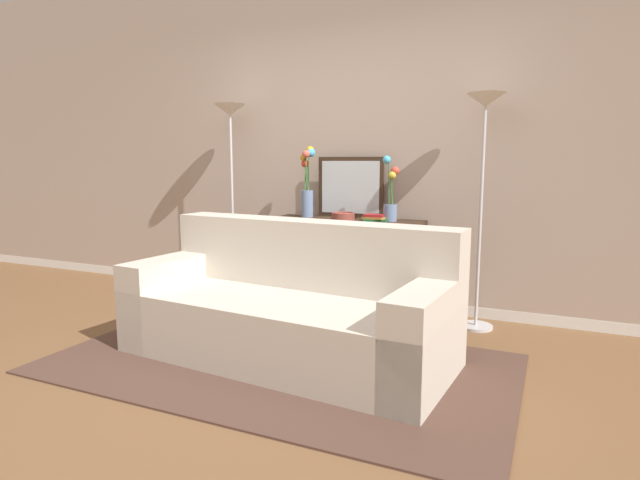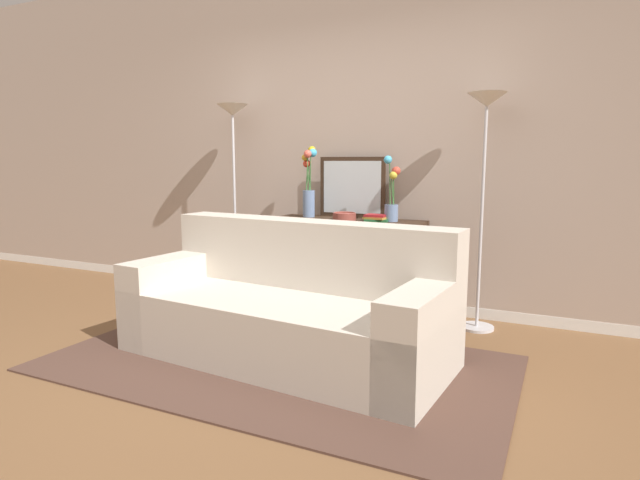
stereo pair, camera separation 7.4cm
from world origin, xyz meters
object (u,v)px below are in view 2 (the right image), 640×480
at_px(couch, 289,310).
at_px(book_stack, 376,218).
at_px(fruit_bowl, 344,216).
at_px(console_table, 349,248).
at_px(book_row_under_console, 308,299).
at_px(vase_short_flowers, 392,197).
at_px(floor_lamp_right, 485,146).
at_px(vase_tall_flowers, 309,186).
at_px(wall_mirror, 352,187).
at_px(floor_lamp_left, 233,147).

bearing_deg(couch, book_stack, 79.09).
bearing_deg(fruit_bowl, console_table, 88.81).
bearing_deg(book_row_under_console, vase_short_flowers, -2.45).
height_order(fruit_bowl, book_stack, fruit_bowl).
relative_size(floor_lamp_right, book_stack, 8.61).
xyz_separation_m(couch, fruit_bowl, (-0.06, 1.08, 0.51)).
bearing_deg(vase_tall_flowers, console_table, 0.56).
bearing_deg(fruit_bowl, book_stack, 3.98).
xyz_separation_m(fruit_bowl, book_row_under_console, (-0.39, 0.10, -0.77)).
xyz_separation_m(vase_short_flowers, fruit_bowl, (-0.38, -0.07, -0.16)).
bearing_deg(console_table, couch, -87.07).
height_order(vase_short_flowers, book_row_under_console, vase_short_flowers).
xyz_separation_m(couch, console_table, (-0.06, 1.18, 0.23)).
bearing_deg(couch, vase_short_flowers, 74.29).
height_order(floor_lamp_right, vase_short_flowers, floor_lamp_right).
distance_m(fruit_bowl, book_stack, 0.27).
height_order(wall_mirror, vase_tall_flowers, vase_tall_flowers).
xyz_separation_m(floor_lamp_left, book_stack, (1.40, -0.03, -0.58)).
height_order(console_table, book_row_under_console, console_table).
xyz_separation_m(console_table, floor_lamp_left, (-1.13, -0.05, 0.86)).
xyz_separation_m(floor_lamp_right, book_row_under_console, (-1.48, 0.05, -1.34)).
distance_m(wall_mirror, vase_tall_flowers, 0.37).
distance_m(couch, book_stack, 1.23).
distance_m(floor_lamp_right, vase_tall_flowers, 1.50).
bearing_deg(floor_lamp_left, console_table, 2.41).
xyz_separation_m(vase_tall_flowers, fruit_bowl, (0.38, -0.10, -0.24)).
xyz_separation_m(vase_tall_flowers, vase_short_flowers, (0.76, -0.03, -0.08)).
bearing_deg(wall_mirror, console_table, -77.14).
relative_size(couch, console_table, 1.69).
bearing_deg(book_stack, wall_mirror, 144.32).
xyz_separation_m(vase_tall_flowers, book_row_under_console, (-0.02, 0.00, -1.01)).
bearing_deg(wall_mirror, fruit_bowl, -82.95).
bearing_deg(book_stack, book_row_under_console, 173.11).
distance_m(floor_lamp_right, wall_mirror, 1.18).
relative_size(floor_lamp_right, fruit_bowl, 9.12).
distance_m(wall_mirror, book_row_under_console, 1.07).
xyz_separation_m(floor_lamp_right, wall_mirror, (-1.12, 0.19, -0.34)).
bearing_deg(floor_lamp_right, wall_mirror, 170.62).
height_order(console_table, floor_lamp_right, floor_lamp_right).
bearing_deg(wall_mirror, floor_lamp_right, -9.38).
bearing_deg(wall_mirror, couch, -86.01).
xyz_separation_m(couch, vase_tall_flowers, (-0.44, 1.17, 0.75)).
bearing_deg(floor_lamp_right, book_row_under_console, 178.16).
xyz_separation_m(floor_lamp_left, book_row_under_console, (0.74, 0.05, -1.35)).
height_order(floor_lamp_left, wall_mirror, floor_lamp_left).
bearing_deg(fruit_bowl, wall_mirror, 97.05).
relative_size(couch, vase_tall_flowers, 3.57).
bearing_deg(console_table, vase_short_flowers, -4.96).
bearing_deg(book_row_under_console, console_table, 0.00).
height_order(wall_mirror, fruit_bowl, wall_mirror).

